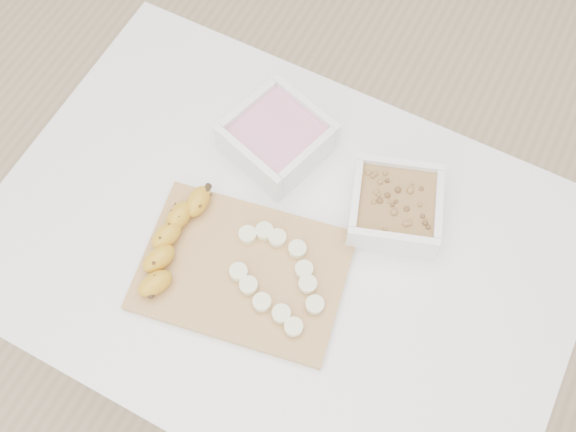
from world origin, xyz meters
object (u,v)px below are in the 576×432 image
at_px(bowl_granola, 395,207).
at_px(banana, 172,242).
at_px(cutting_board, 243,271).
at_px(bowl_yogurt, 277,137).
at_px(table, 281,264).

height_order(bowl_granola, banana, bowl_granola).
bearing_deg(cutting_board, bowl_granola, 49.68).
bearing_deg(bowl_yogurt, table, -61.00).
bearing_deg(cutting_board, bowl_yogurt, 104.36).
height_order(cutting_board, banana, banana).
bearing_deg(banana, bowl_granola, 43.78).
xyz_separation_m(cutting_board, banana, (-0.12, -0.02, 0.03)).
bearing_deg(table, banana, -149.65).
relative_size(table, cutting_board, 2.97).
relative_size(bowl_yogurt, cutting_board, 0.59).
distance_m(bowl_granola, cutting_board, 0.28).
height_order(table, banana, banana).
distance_m(table, bowl_yogurt, 0.23).
bearing_deg(bowl_yogurt, cutting_board, -75.64).
xyz_separation_m(table, banana, (-0.16, -0.09, 0.13)).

